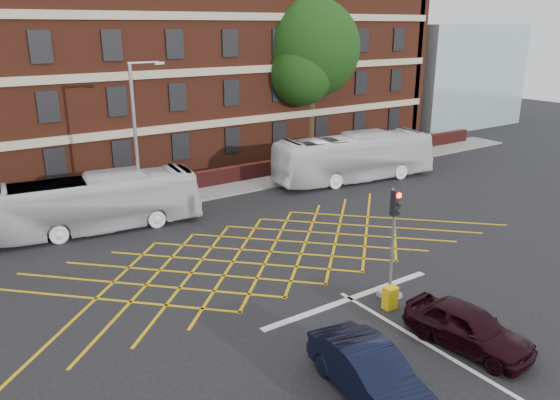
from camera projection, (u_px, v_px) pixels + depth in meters
ground at (296, 267)px, 23.52m from camera, size 120.00×120.00×0.00m
victorian_building at (117, 56)px, 38.53m from camera, size 51.00×12.17×20.40m
boundary_wall at (172, 185)px, 33.56m from camera, size 56.00×0.50×1.10m
far_pavement at (179, 197)px, 32.93m from camera, size 60.00×3.00×0.12m
glass_block at (442, 75)px, 56.78m from camera, size 14.00×10.00×10.00m
box_junction_hatching at (271, 252)px, 25.09m from camera, size 8.22×8.22×0.02m
stop_line at (350, 299)px, 20.77m from camera, size 8.00×0.30×0.02m
centre_line at (501, 388)px, 15.67m from camera, size 0.15×14.00×0.02m
bus_left at (96, 203)px, 27.37m from camera, size 10.52×3.70×2.87m
bus_right at (355, 157)px, 36.20m from camera, size 11.55×4.22×3.14m
car_navy at (370, 373)px, 15.13m from camera, size 2.18×4.68×1.48m
car_maroon at (468, 327)px, 17.50m from camera, size 2.16×4.37×1.43m
deciduous_tree at (310, 55)px, 41.02m from camera, size 7.66×7.45×12.02m
traffic_light_near at (392, 255)px, 20.39m from camera, size 0.70×0.70×4.27m
street_lamp at (140, 172)px, 27.92m from camera, size 2.25×1.00×8.26m
utility_cabinet at (390, 298)px, 19.98m from camera, size 0.50×0.35×0.85m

